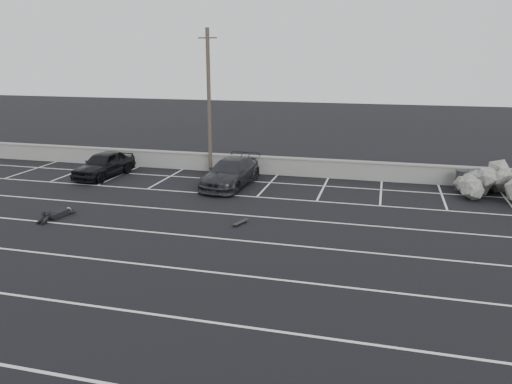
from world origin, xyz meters
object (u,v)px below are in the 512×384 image
(utility_pole, at_px, (209,102))
(skateboard, at_px, (240,223))
(car_left, at_px, (104,164))
(riprap_pile, at_px, (502,187))
(car_right, at_px, (231,173))
(trash_bin, at_px, (462,180))
(person, at_px, (60,211))

(utility_pole, relative_size, skateboard, 10.07)
(car_left, bearing_deg, riprap_pile, 8.34)
(car_right, height_order, trash_bin, car_right)
(car_left, height_order, skateboard, car_left)
(skateboard, bearing_deg, car_right, 130.13)
(trash_bin, bearing_deg, riprap_pile, -34.32)
(riprap_pile, bearing_deg, car_left, -177.36)
(person, bearing_deg, riprap_pile, 27.70)
(car_left, distance_m, skateboard, 11.72)
(person, height_order, skateboard, person)
(car_right, relative_size, person, 2.00)
(riprap_pile, bearing_deg, person, -157.62)
(car_left, xyz_separation_m, car_right, (7.73, -0.14, -0.01))
(utility_pole, height_order, person, utility_pole)
(car_right, relative_size, skateboard, 6.13)
(utility_pole, bearing_deg, person, -111.67)
(car_right, xyz_separation_m, skateboard, (2.26, -5.95, -0.66))
(car_left, bearing_deg, utility_pole, 27.65)
(car_right, relative_size, riprap_pile, 0.99)
(riprap_pile, xyz_separation_m, skateboard, (-11.41, -7.07, -0.49))
(skateboard, bearing_deg, riprap_pile, 51.08)
(person, distance_m, skateboard, 8.04)
(car_left, xyz_separation_m, trash_bin, (19.69, 2.16, -0.20))
(car_left, distance_m, riprap_pile, 21.43)
(car_right, distance_m, skateboard, 6.40)
(utility_pole, xyz_separation_m, trash_bin, (13.98, -0.14, -3.68))
(trash_bin, relative_size, skateboard, 1.28)
(car_left, bearing_deg, person, -68.24)
(car_left, relative_size, riprap_pile, 0.86)
(car_right, bearing_deg, skateboard, -64.96)
(utility_pole, relative_size, trash_bin, 7.86)
(utility_pole, xyz_separation_m, skateboard, (4.29, -8.38, -4.14))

